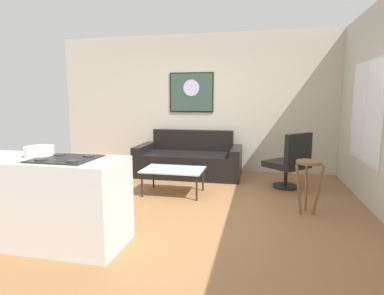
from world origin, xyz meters
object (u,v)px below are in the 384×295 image
(coffee_table, at_px, (173,171))
(armchair, at_px, (290,161))
(couch, at_px, (189,161))
(bar_stool, at_px, (308,173))
(mixing_bowl, at_px, (39,152))
(wall_painting, at_px, (191,92))

(coffee_table, xyz_separation_m, armchair, (1.82, 0.69, 0.09))
(couch, distance_m, bar_stool, 2.62)
(armchair, relative_size, mixing_bowl, 3.22)
(coffee_table, bearing_deg, couch, 91.48)
(bar_stool, height_order, wall_painting, wall_painting)
(coffee_table, height_order, wall_painting, wall_painting)
(couch, height_order, mixing_bowl, mixing_bowl)
(coffee_table, bearing_deg, bar_stool, -12.91)
(bar_stool, xyz_separation_m, mixing_bowl, (-2.86, -1.39, 0.41))
(bar_stool, bearing_deg, couch, 139.24)
(armchair, relative_size, wall_painting, 1.02)
(wall_painting, bearing_deg, couch, -82.13)
(couch, xyz_separation_m, coffee_table, (0.03, -1.25, 0.09))
(armchair, height_order, wall_painting, wall_painting)
(armchair, bearing_deg, coffee_table, -159.18)
(couch, distance_m, coffee_table, 1.26)
(bar_stool, distance_m, wall_painting, 3.23)
(couch, distance_m, mixing_bowl, 3.28)
(couch, xyz_separation_m, armchair, (1.85, -0.56, 0.18))
(mixing_bowl, xyz_separation_m, wall_painting, (0.81, 3.64, 0.68))
(mixing_bowl, bearing_deg, wall_painting, 77.44)
(coffee_table, bearing_deg, mixing_bowl, -116.64)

